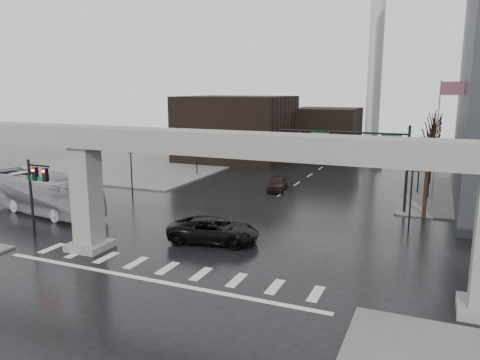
{
  "coord_description": "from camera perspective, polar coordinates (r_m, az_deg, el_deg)",
  "views": [
    {
      "loc": [
        15.24,
        -24.93,
        11.22
      ],
      "look_at": [
        1.83,
        6.44,
        4.5
      ],
      "focal_mm": 35.0,
      "sensor_mm": 36.0,
      "label": 1
    }
  ],
  "objects": [
    {
      "name": "elevated_guideway",
      "position": [
        28.9,
        -6.07,
        2.45
      ],
      "size": [
        48.0,
        2.6,
        8.7
      ],
      "color": "gray",
      "rests_on": "ground"
    },
    {
      "name": "lamp_left_0",
      "position": [
        49.0,
        -13.13,
        1.75
      ],
      "size": [
        1.22,
        0.32,
        5.11
      ],
      "color": "black",
      "rests_on": "ground"
    },
    {
      "name": "lamp_right_1",
      "position": [
        53.52,
        21.04,
        2.07
      ],
      "size": [
        1.22,
        0.32,
        5.11
      ],
      "color": "black",
      "rests_on": "ground"
    },
    {
      "name": "far_car",
      "position": [
        52.29,
        4.6,
        -0.39
      ],
      "size": [
        2.61,
        4.93,
        1.6
      ],
      "primitive_type": "imported",
      "rotation": [
        0.0,
        0.0,
        0.16
      ],
      "color": "black",
      "rests_on": "ground"
    },
    {
      "name": "tree_right_0",
      "position": [
        43.77,
        21.77,
        -0.77
      ],
      "size": [
        1.09,
        1.58,
        7.5
      ],
      "color": "black",
      "rests_on": "ground"
    },
    {
      "name": "lamp_left_2",
      "position": [
        73.25,
        -0.09,
        5.07
      ],
      "size": [
        1.22,
        0.32,
        5.11
      ],
      "color": "black",
      "rests_on": "ground"
    },
    {
      "name": "smokestack",
      "position": [
        71.56,
        16.1,
        12.42
      ],
      "size": [
        3.6,
        3.6,
        30.0
      ],
      "color": "silver",
      "rests_on": "ground"
    },
    {
      "name": "tree_right_3",
      "position": [
        67.45,
        22.4,
        3.28
      ],
      "size": [
        1.11,
        1.66,
        8.02
      ],
      "color": "black",
      "rests_on": "ground"
    },
    {
      "name": "tree_right_2",
      "position": [
        59.53,
        22.24,
        2.29
      ],
      "size": [
        1.1,
        1.63,
        7.85
      ],
      "color": "black",
      "rests_on": "ground"
    },
    {
      "name": "lamp_right_0",
      "position": [
        39.73,
        20.17,
        -0.8
      ],
      "size": [
        1.22,
        0.32,
        5.11
      ],
      "color": "black",
      "rests_on": "ground"
    },
    {
      "name": "city_bus",
      "position": [
        45.94,
        -22.82,
        -1.52
      ],
      "size": [
        13.6,
        5.45,
        3.69
      ],
      "primitive_type": "imported",
      "rotation": [
        0.0,
        0.0,
        1.39
      ],
      "color": "#B7B6BC",
      "rests_on": "ground"
    },
    {
      "name": "flagpole_assembly",
      "position": [
        47.07,
        23.26,
        5.75
      ],
      "size": [
        2.06,
        0.12,
        12.0
      ],
      "color": "silver",
      "rests_on": "ground"
    },
    {
      "name": "lamp_right_2",
      "position": [
        67.4,
        21.55,
        3.76
      ],
      "size": [
        1.22,
        0.32,
        5.11
      ],
      "color": "black",
      "rests_on": "ground"
    },
    {
      "name": "building_far_left",
      "position": [
        73.3,
        -0.46,
        6.28
      ],
      "size": [
        16.0,
        14.0,
        10.0
      ],
      "primitive_type": "cube",
      "color": "black",
      "rests_on": "ground"
    },
    {
      "name": "signal_left_pole",
      "position": [
        38.12,
        -23.64,
        -0.61
      ],
      "size": [
        2.3,
        0.3,
        6.0
      ],
      "color": "black",
      "rests_on": "ground"
    },
    {
      "name": "signal_mast_arm",
      "position": [
        44.5,
        14.93,
        3.81
      ],
      "size": [
        12.12,
        0.43,
        8.0
      ],
      "color": "black",
      "rests_on": "ground"
    },
    {
      "name": "tree_right_1",
      "position": [
        51.63,
        22.04,
        0.99
      ],
      "size": [
        1.09,
        1.61,
        7.67
      ],
      "color": "black",
      "rests_on": "ground"
    },
    {
      "name": "lamp_left_1",
      "position": [
        60.72,
        -5.33,
        3.77
      ],
      "size": [
        1.22,
        0.32,
        5.11
      ],
      "color": "black",
      "rests_on": "ground"
    },
    {
      "name": "ground",
      "position": [
        31.3,
        -7.86,
        -9.98
      ],
      "size": [
        160.0,
        160.0,
        0.0
      ],
      "primitive_type": "plane",
      "color": "black",
      "rests_on": "ground"
    },
    {
      "name": "building_far_mid",
      "position": [
        79.16,
        10.52,
        5.72
      ],
      "size": [
        10.0,
        10.0,
        8.0
      ],
      "primitive_type": "cube",
      "color": "black",
      "rests_on": "ground"
    },
    {
      "name": "pickup_truck",
      "position": [
        34.71,
        -3.24,
        -6.12
      ],
      "size": [
        7.15,
        4.27,
        1.86
      ],
      "primitive_type": "imported",
      "rotation": [
        0.0,
        0.0,
        1.76
      ],
      "color": "black",
      "rests_on": "ground"
    },
    {
      "name": "tree_right_4",
      "position": [
        75.39,
        22.52,
        4.07
      ],
      "size": [
        1.12,
        1.69,
        8.19
      ],
      "color": "black",
      "rests_on": "ground"
    },
    {
      "name": "sidewalk_nw",
      "position": [
        74.41,
        -10.83,
        2.33
      ],
      "size": [
        28.0,
        36.0,
        0.15
      ],
      "primitive_type": "cube",
      "color": "slate",
      "rests_on": "ground"
    }
  ]
}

